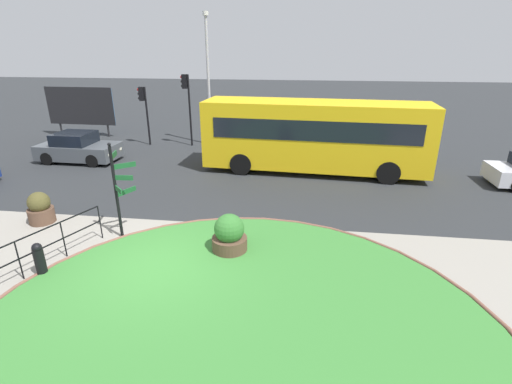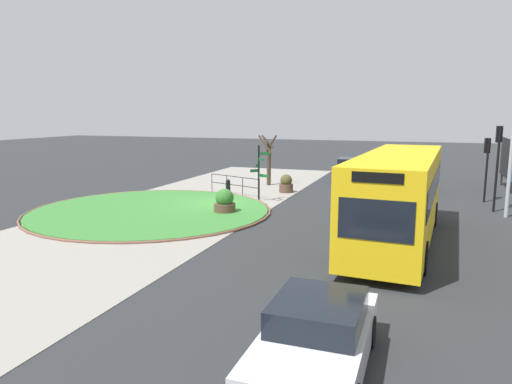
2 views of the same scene
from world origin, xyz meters
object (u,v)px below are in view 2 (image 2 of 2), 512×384
(bollard_foreground, at_px, (228,187))
(car_oncoming, at_px, (349,170))
(traffic_light_near, at_px, (487,155))
(car_near_lane, at_px, (316,338))
(traffic_light_far, at_px, (498,149))
(planter_kerbside, at_px, (286,184))
(signpost_directional, at_px, (259,170))
(billboard_left, at_px, (507,158))
(street_tree_bare, at_px, (269,160))
(bus_yellow, at_px, (398,195))
(planter_near_signpost, at_px, (225,202))
(car_far_lane, at_px, (411,180))

(bollard_foreground, relative_size, car_oncoming, 0.22)
(car_oncoming, xyz_separation_m, traffic_light_near, (5.82, 8.02, 1.78))
(car_near_lane, height_order, car_oncoming, car_oncoming)
(traffic_light_far, xyz_separation_m, planter_kerbside, (-1.81, -10.87, -2.48))
(signpost_directional, height_order, billboard_left, billboard_left)
(bollard_foreground, xyz_separation_m, street_tree_bare, (-4.38, 1.00, 1.21))
(bus_yellow, distance_m, street_tree_bare, 14.32)
(signpost_directional, bearing_deg, car_near_lane, 22.87)
(planter_near_signpost, distance_m, planter_kerbside, 6.72)
(car_near_lane, distance_m, planter_near_signpost, 13.79)
(street_tree_bare, bearing_deg, signpost_directional, 13.33)
(planter_near_signpost, distance_m, street_tree_bare, 9.07)
(traffic_light_near, xyz_separation_m, billboard_left, (-5.07, 1.72, -0.57))
(car_near_lane, xyz_separation_m, planter_near_signpost, (-11.88, -6.99, -0.09))
(billboard_left, bearing_deg, traffic_light_far, -10.32)
(bus_yellow, height_order, traffic_light_far, traffic_light_far)
(signpost_directional, height_order, traffic_light_near, traffic_light_near)
(car_near_lane, distance_m, street_tree_bare, 22.27)
(signpost_directional, xyz_separation_m, planter_kerbside, (-3.20, 0.56, -1.19))
(traffic_light_near, relative_size, billboard_left, 0.73)
(car_near_lane, bearing_deg, bollard_foreground, -151.90)
(bollard_foreground, bearing_deg, street_tree_bare, 167.09)
(bus_yellow, relative_size, traffic_light_near, 3.04)
(signpost_directional, bearing_deg, billboard_left, 124.78)
(street_tree_bare, bearing_deg, bus_yellow, 37.20)
(bollard_foreground, relative_size, street_tree_bare, 0.28)
(car_far_lane, relative_size, car_oncoming, 0.95)
(traffic_light_near, bearing_deg, car_oncoming, 45.54)
(billboard_left, height_order, street_tree_bare, street_tree_bare)
(bus_yellow, bearing_deg, planter_kerbside, -139.63)
(bus_yellow, distance_m, car_far_lane, 11.98)
(car_near_lane, distance_m, car_oncoming, 25.30)
(bollard_foreground, distance_m, bus_yellow, 12.02)
(signpost_directional, relative_size, car_oncoming, 0.72)
(traffic_light_far, height_order, planter_kerbside, traffic_light_far)
(signpost_directional, xyz_separation_m, traffic_light_far, (-1.39, 11.43, 1.29))
(planter_near_signpost, xyz_separation_m, street_tree_bare, (-8.96, -0.78, 1.16))
(bollard_foreground, distance_m, street_tree_bare, 4.65)
(signpost_directional, xyz_separation_m, car_near_lane, (15.32, 6.46, -1.06))
(car_oncoming, height_order, planter_near_signpost, car_oncoming)
(signpost_directional, relative_size, car_far_lane, 0.75)
(car_oncoming, bearing_deg, planter_near_signpost, -21.22)
(car_oncoming, relative_size, traffic_light_far, 1.03)
(billboard_left, bearing_deg, car_far_lane, -60.27)
(car_near_lane, distance_m, car_far_lane, 21.39)
(car_oncoming, bearing_deg, signpost_directional, -23.66)
(planter_near_signpost, bearing_deg, street_tree_bare, -175.02)
(billboard_left, xyz_separation_m, planter_kerbside, (5.83, -12.44, -1.42))
(bollard_foreground, bearing_deg, car_oncoming, 147.17)
(bollard_foreground, height_order, planter_kerbside, planter_kerbside)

